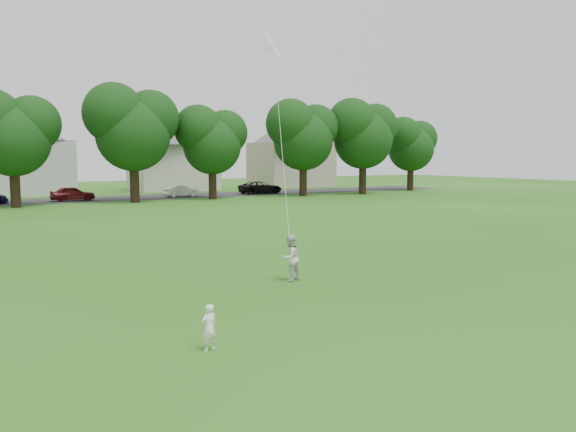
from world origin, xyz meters
TOP-DOWN VIEW (x-y plane):
  - ground at (0.00, 0.00)m, footprint 160.00×160.00m
  - street at (0.00, 42.00)m, footprint 90.00×7.00m
  - toddler at (-2.14, -0.46)m, footprint 0.39×0.30m
  - older_boy at (2.54, 4.10)m, footprint 0.85×0.75m
  - kite at (3.10, 5.59)m, footprint 1.05×1.98m
  - tree_row at (1.03, 36.29)m, footprint 79.90×9.58m
  - parked_cars at (-2.60, 41.00)m, footprint 55.90×2.50m
  - house_row at (0.06, 52.00)m, footprint 77.75×14.06m

SIDE VIEW (x-z plane):
  - ground at x=0.00m, z-range 0.00..0.00m
  - street at x=0.00m, z-range 0.00..0.01m
  - toddler at x=-2.14m, z-range 0.00..0.95m
  - parked_cars at x=-2.60m, z-range -0.02..1.26m
  - older_boy at x=2.54m, z-range 0.00..1.45m
  - kite at x=3.10m, z-range 0.67..8.14m
  - house_row at x=0.06m, z-range -0.03..10.23m
  - tree_row at x=1.03m, z-range 0.71..12.31m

